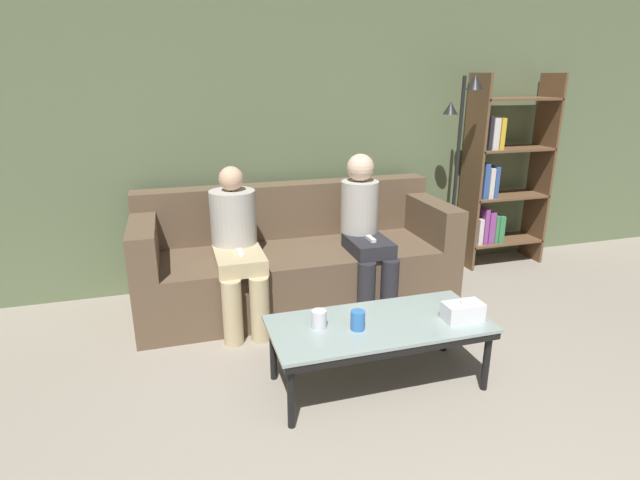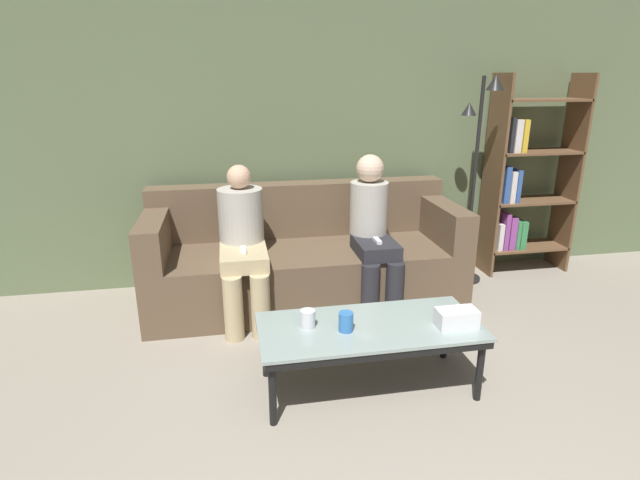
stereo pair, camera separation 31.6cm
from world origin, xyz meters
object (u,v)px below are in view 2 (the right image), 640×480
at_px(couch, 305,260).
at_px(cup_near_left, 308,319).
at_px(coffee_table, 369,331).
at_px(tissue_box, 457,318).
at_px(seated_person_left_end, 242,240).
at_px(cup_near_right, 346,322).
at_px(seated_person_mid_left, 372,230).
at_px(standing_lamp, 478,159).
at_px(bookshelf, 521,184).

xyz_separation_m(couch, cup_near_left, (-0.17, -1.21, 0.12)).
relative_size(coffee_table, tissue_box, 5.54).
height_order(couch, seated_person_left_end, seated_person_left_end).
relative_size(cup_near_left, tissue_box, 0.45).
relative_size(cup_near_right, seated_person_mid_left, 0.09).
height_order(couch, cup_near_right, couch).
bearing_deg(tissue_box, seated_person_mid_left, 97.39).
height_order(coffee_table, tissue_box, tissue_box).
relative_size(cup_near_right, standing_lamp, 0.06).
xyz_separation_m(tissue_box, seated_person_mid_left, (-0.15, 1.13, 0.17)).
distance_m(cup_near_right, standing_lamp, 2.11).
xyz_separation_m(coffee_table, seated_person_mid_left, (0.31, 1.03, 0.26)).
distance_m(cup_near_right, seated_person_mid_left, 1.18).
xyz_separation_m(cup_near_right, seated_person_left_end, (-0.50, 1.06, 0.15)).
bearing_deg(couch, cup_near_right, -89.06).
relative_size(couch, standing_lamp, 1.39).
xyz_separation_m(cup_near_right, standing_lamp, (1.43, 1.43, 0.60)).
height_order(tissue_box, standing_lamp, standing_lamp).
distance_m(tissue_box, seated_person_left_end, 1.58).
xyz_separation_m(couch, seated_person_left_end, (-0.48, -0.23, 0.27)).
height_order(couch, standing_lamp, standing_lamp).
bearing_deg(seated_person_left_end, bookshelf, 11.63).
xyz_separation_m(standing_lamp, seated_person_mid_left, (-0.97, -0.35, -0.43)).
relative_size(tissue_box, standing_lamp, 0.13).
xyz_separation_m(tissue_box, seated_person_left_end, (-1.10, 1.13, 0.15)).
relative_size(cup_near_left, standing_lamp, 0.06).
bearing_deg(seated_person_mid_left, standing_lamp, 19.92).
height_order(bookshelf, standing_lamp, bookshelf).
bearing_deg(cup_near_left, coffee_table, -6.95).
xyz_separation_m(coffee_table, standing_lamp, (1.29, 1.39, 0.69)).
xyz_separation_m(cup_near_left, seated_person_left_end, (-0.30, 0.99, 0.15)).
bearing_deg(seated_person_mid_left, seated_person_left_end, -179.55).
bearing_deg(seated_person_left_end, seated_person_mid_left, 0.45).
bearing_deg(standing_lamp, bookshelf, 15.44).
xyz_separation_m(cup_near_left, bookshelf, (2.14, 1.49, 0.35)).
relative_size(tissue_box, seated_person_left_end, 0.20).
bearing_deg(tissue_box, couch, 114.77).
height_order(cup_near_left, cup_near_right, cup_near_right).
height_order(couch, bookshelf, bookshelf).
bearing_deg(seated_person_left_end, coffee_table, -58.04).
bearing_deg(bookshelf, cup_near_right, -141.12).
distance_m(cup_near_left, bookshelf, 2.63).
distance_m(coffee_table, seated_person_mid_left, 1.11).
bearing_deg(seated_person_left_end, standing_lamp, 10.60).
bearing_deg(cup_near_left, couch, 81.90).
xyz_separation_m(cup_near_right, seated_person_mid_left, (0.46, 1.07, 0.16)).
distance_m(coffee_table, standing_lamp, 2.02).
bearing_deg(cup_near_left, bookshelf, 34.86).
relative_size(bookshelf, standing_lamp, 1.01).
distance_m(cup_near_right, bookshelf, 2.52).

